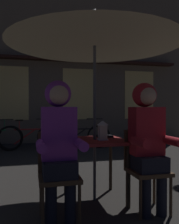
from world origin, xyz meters
TOP-DOWN VIEW (x-y plane):
  - ground_plane at (0.00, 0.00)m, footprint 60.00×60.00m
  - cafe_table at (0.00, 0.00)m, footprint 0.72×0.72m
  - patio_umbrella at (0.00, 0.00)m, footprint 2.10×2.10m
  - lantern at (0.08, -0.08)m, footprint 0.11×0.11m
  - chair_left at (-0.48, -0.37)m, footprint 0.40×0.40m
  - chair_right at (0.48, -0.37)m, footprint 0.40×0.40m
  - person_left_hooded at (-0.48, -0.43)m, footprint 0.45×0.56m
  - person_right_hooded at (0.48, -0.43)m, footprint 0.45×0.56m
  - shopfront_building at (-0.27, 5.40)m, footprint 10.00×0.93m
  - bicycle_third at (-0.78, 3.90)m, footprint 1.68×0.15m
  - bicycle_fourth at (0.59, 3.71)m, footprint 1.67×0.27m
  - book at (0.19, 0.18)m, footprint 0.21×0.15m

SIDE VIEW (x-z plane):
  - ground_plane at x=0.00m, z-range 0.00..0.00m
  - bicycle_third at x=-0.78m, z-range -0.07..0.77m
  - bicycle_fourth at x=0.59m, z-range -0.07..0.77m
  - chair_left at x=-0.48m, z-range 0.05..0.92m
  - chair_right at x=0.48m, z-range 0.05..0.92m
  - cafe_table at x=0.00m, z-range 0.27..1.01m
  - book at x=0.19m, z-range 0.74..0.76m
  - person_left_hooded at x=-0.48m, z-range 0.15..1.55m
  - person_right_hooded at x=0.48m, z-range 0.15..1.55m
  - lantern at x=0.08m, z-range 0.75..0.98m
  - patio_umbrella at x=0.00m, z-range 0.90..3.21m
  - shopfront_building at x=-0.27m, z-range -0.01..6.19m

